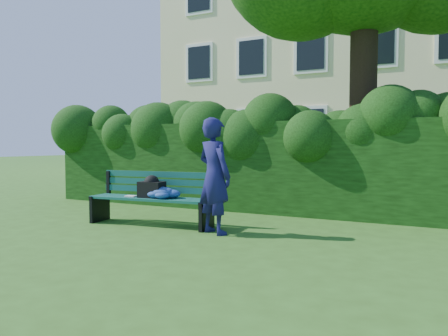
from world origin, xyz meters
The scene contains 5 objects.
ground centered at (0.00, 0.00, 0.00)m, with size 80.00×80.00×0.00m, color #31591C.
apartment_building centered at (0.00, 13.99, 6.00)m, with size 16.00×8.08×12.00m.
hedge centered at (0.00, 2.20, 0.90)m, with size 10.00×1.00×1.80m.
park_bench centered at (-0.93, -0.14, 0.51)m, with size 2.21×0.76×0.89m.
man_reading centered at (0.30, -0.30, 0.88)m, with size 0.64×0.42×1.76m, color #171750.
Camera 1 is at (3.44, -6.09, 1.36)m, focal length 35.00 mm.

